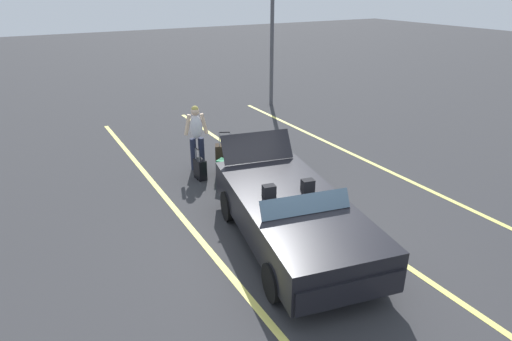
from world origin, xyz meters
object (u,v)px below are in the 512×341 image
at_px(convertible_car, 297,222).
at_px(traveler_person, 196,134).
at_px(suitcase_medium_bright, 226,173).
at_px(suitcase_small_carryon, 200,169).
at_px(suitcase_large_black, 225,159).
at_px(parking_lamp_post, 272,14).

bearing_deg(convertible_car, traveler_person, -168.23).
relative_size(suitcase_medium_bright, suitcase_small_carryon, 0.77).
bearing_deg(convertible_car, suitcase_large_black, -175.76).
height_order(traveler_person, parking_lamp_post, parking_lamp_post).
distance_m(suitcase_medium_bright, suitcase_small_carryon, 0.74).
bearing_deg(traveler_person, suitcase_medium_bright, 22.72).
height_order(suitcase_medium_bright, parking_lamp_post, parking_lamp_post).
relative_size(suitcase_medium_bright, traveler_person, 0.38).
xyz_separation_m(suitcase_medium_bright, parking_lamp_post, (-5.83, 4.77, 3.03)).
bearing_deg(suitcase_large_black, parking_lamp_post, -14.47).
bearing_deg(suitcase_medium_bright, parking_lamp_post, 17.77).
relative_size(suitcase_small_carryon, parking_lamp_post, 0.14).
distance_m(suitcase_large_black, traveler_person, 0.95).
xyz_separation_m(convertible_car, parking_lamp_post, (-8.92, 4.91, 2.75)).
xyz_separation_m(suitcase_medium_bright, suitcase_small_carryon, (-0.63, -0.39, -0.06)).
bearing_deg(suitcase_medium_bright, convertible_car, -125.46).
xyz_separation_m(suitcase_large_black, suitcase_medium_bright, (0.66, -0.30, -0.06)).
height_order(suitcase_large_black, suitcase_small_carryon, suitcase_large_black).
distance_m(convertible_car, traveler_person, 4.33).
bearing_deg(parking_lamp_post, convertible_car, -28.85).
bearing_deg(suitcase_large_black, suitcase_small_carryon, 118.97).
bearing_deg(suitcase_small_carryon, suitcase_medium_bright, -61.47).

